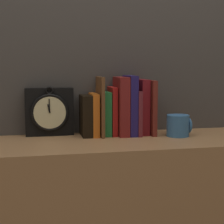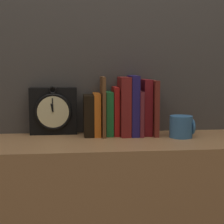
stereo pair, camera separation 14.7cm
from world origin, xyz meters
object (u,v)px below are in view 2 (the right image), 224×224
at_px(book_slot0_black, 89,115).
at_px(book_slot3_green, 108,113).
at_px(clock, 53,111).
at_px(book_slot4_red, 115,111).
at_px(book_slot1_orange, 97,114).
at_px(mug, 182,127).
at_px(book_slot6_navy, 133,105).
at_px(book_slot5_maroon, 124,106).
at_px(book_slot2_brown, 103,106).
at_px(book_slot9_maroon, 153,108).
at_px(book_slot8_maroon, 146,107).
at_px(book_slot7_maroon, 139,113).

distance_m(book_slot0_black, book_slot3_green, 0.08).
distance_m(clock, book_slot4_red, 0.27).
distance_m(book_slot1_orange, mug, 0.36).
bearing_deg(book_slot3_green, book_slot6_navy, -7.39).
bearing_deg(book_slot5_maroon, book_slot6_navy, 0.72).
height_order(book_slot2_brown, mug, book_slot2_brown).
bearing_deg(book_slot9_maroon, book_slot5_maroon, 179.04).
bearing_deg(book_slot9_maroon, book_slot2_brown, 179.13).
height_order(book_slot0_black, book_slot6_navy, book_slot6_navy).
xyz_separation_m(book_slot5_maroon, book_slot8_maroon, (0.10, 0.01, -0.01)).
bearing_deg(book_slot4_red, clock, 173.02).
height_order(book_slot5_maroon, mug, book_slot5_maroon).
relative_size(clock, book_slot0_black, 1.22).
bearing_deg(mug, book_slot2_brown, 165.49).
distance_m(book_slot8_maroon, mug, 0.18).
height_order(book_slot3_green, book_slot9_maroon, book_slot9_maroon).
xyz_separation_m(book_slot2_brown, book_slot9_maroon, (0.22, -0.00, -0.01)).
height_order(clock, book_slot2_brown, book_slot2_brown).
distance_m(clock, book_slot2_brown, 0.22).
xyz_separation_m(book_slot2_brown, book_slot3_green, (0.02, 0.01, -0.03)).
distance_m(clock, book_slot0_black, 0.16).
xyz_separation_m(book_slot1_orange, book_slot7_maroon, (0.18, -0.01, 0.01)).
bearing_deg(book_slot6_navy, book_slot3_green, 172.61).
bearing_deg(book_slot8_maroon, book_slot4_red, 178.16).
distance_m(book_slot3_green, book_slot5_maroon, 0.07).
bearing_deg(book_slot4_red, book_slot8_maroon, -1.84).
bearing_deg(book_slot0_black, mug, -13.44).
distance_m(book_slot1_orange, book_slot8_maroon, 0.21).
distance_m(book_slot4_red, mug, 0.29).
xyz_separation_m(book_slot8_maroon, book_slot9_maroon, (0.03, -0.01, -0.00)).
bearing_deg(mug, book_slot4_red, 160.09).
distance_m(book_slot8_maroon, book_slot9_maroon, 0.03).
distance_m(book_slot7_maroon, book_slot8_maroon, 0.04).
bearing_deg(book_slot8_maroon, book_slot2_brown, -177.27).
bearing_deg(book_slot1_orange, mug, -14.59).
bearing_deg(book_slot7_maroon, book_slot6_navy, 175.06).
relative_size(book_slot0_black, book_slot8_maroon, 0.73).
relative_size(book_slot4_red, book_slot7_maroon, 1.08).
bearing_deg(book_slot3_green, clock, 172.11).
distance_m(book_slot1_orange, book_slot5_maroon, 0.12).
relative_size(book_slot0_black, book_slot3_green, 0.93).
relative_size(book_slot2_brown, book_slot6_navy, 0.98).
bearing_deg(book_slot6_navy, book_slot1_orange, 177.10).
relative_size(clock, book_slot6_navy, 0.83).
bearing_deg(book_slot7_maroon, book_slot9_maroon, -0.41).
relative_size(book_slot3_green, book_slot4_red, 0.90).
bearing_deg(book_slot2_brown, book_slot4_red, 13.42).
relative_size(book_slot1_orange, book_slot4_red, 0.87).
height_order(book_slot0_black, book_slot7_maroon, book_slot7_maroon).
distance_m(book_slot0_black, book_slot6_navy, 0.19).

